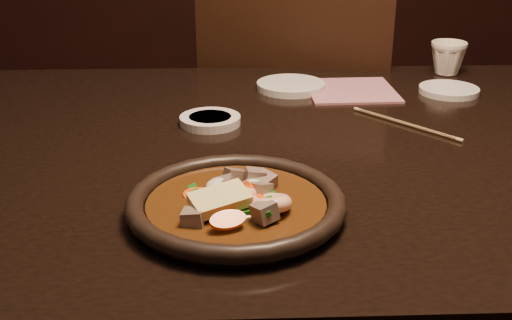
{
  "coord_description": "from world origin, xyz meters",
  "views": [
    {
      "loc": [
        -0.24,
        -0.93,
        1.11
      ],
      "look_at": [
        -0.21,
        -0.19,
        0.8
      ],
      "focal_mm": 45.0,
      "sensor_mm": 36.0,
      "label": 1
    }
  ],
  "objects_px": {
    "plate": "(236,205)",
    "tea_cup": "(448,57)",
    "chair": "(298,141)",
    "table": "(379,183)"
  },
  "relations": [
    {
      "from": "table",
      "to": "chair",
      "type": "xyz_separation_m",
      "value": [
        -0.07,
        0.59,
        -0.15
      ]
    },
    {
      "from": "plate",
      "to": "tea_cup",
      "type": "bearing_deg",
      "value": 53.9
    },
    {
      "from": "plate",
      "to": "tea_cup",
      "type": "distance_m",
      "value": 0.77
    },
    {
      "from": "chair",
      "to": "tea_cup",
      "type": "xyz_separation_m",
      "value": [
        0.29,
        -0.21,
        0.27
      ]
    },
    {
      "from": "table",
      "to": "plate",
      "type": "relative_size",
      "value": 6.01
    },
    {
      "from": "chair",
      "to": "plate",
      "type": "relative_size",
      "value": 3.6
    },
    {
      "from": "table",
      "to": "plate",
      "type": "bearing_deg",
      "value": -133.7
    },
    {
      "from": "plate",
      "to": "tea_cup",
      "type": "height_order",
      "value": "tea_cup"
    },
    {
      "from": "tea_cup",
      "to": "chair",
      "type": "bearing_deg",
      "value": 144.56
    },
    {
      "from": "chair",
      "to": "tea_cup",
      "type": "height_order",
      "value": "chair"
    }
  ]
}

